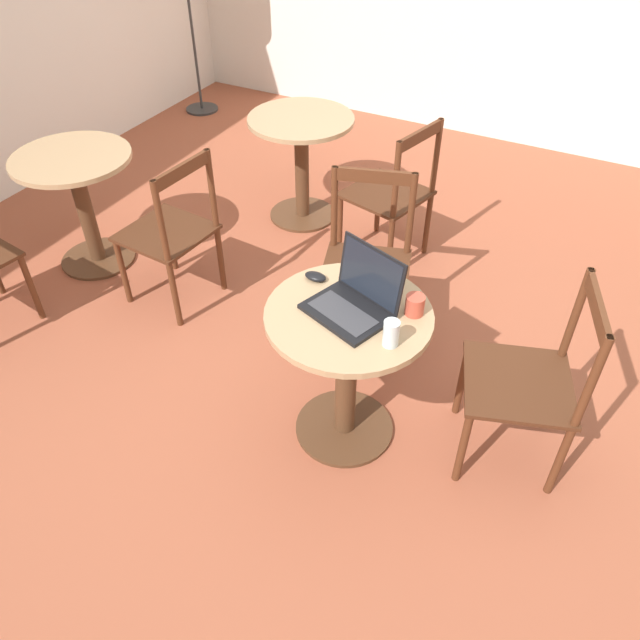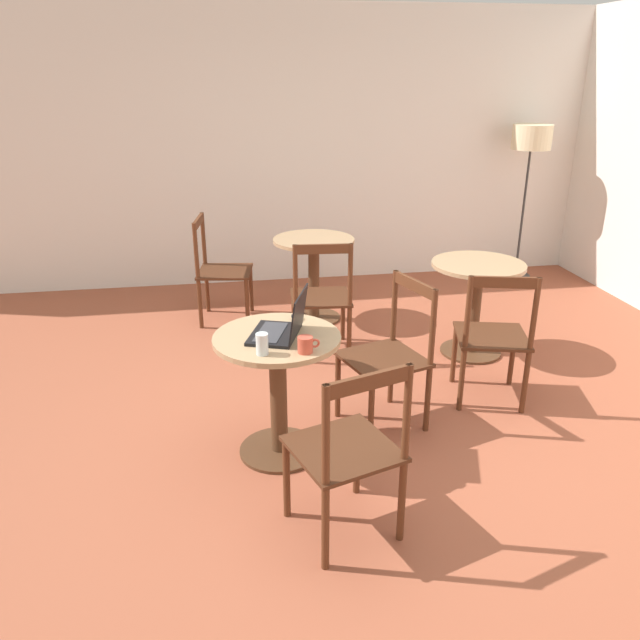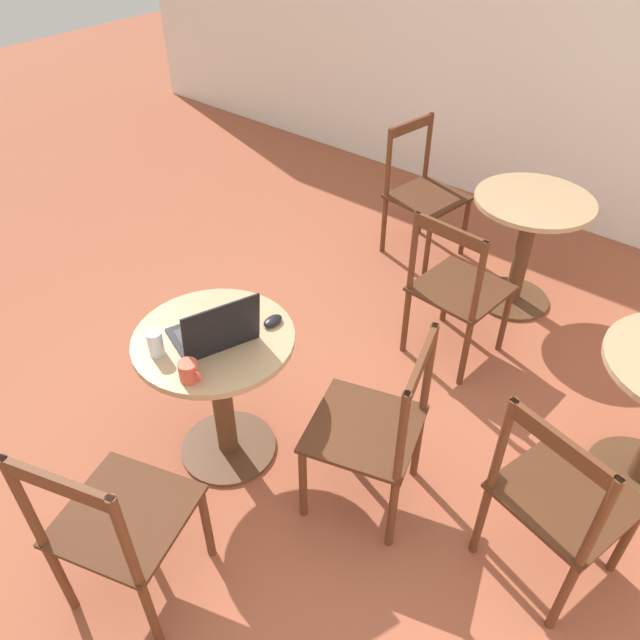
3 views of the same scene
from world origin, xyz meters
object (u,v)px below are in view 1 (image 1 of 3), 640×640
(chair_mid_front, at_px, (392,195))
(chair_far_front, at_px, (172,233))
(cafe_table_mid, at_px, (302,150))
(mouse, at_px, (316,277))
(cafe_table_near, at_px, (347,353))
(cafe_table_far, at_px, (80,191))
(chair_near_front, at_px, (530,382))
(drinking_glass, at_px, (391,333))
(mug, at_px, (415,305))
(laptop, at_px, (354,300))
(chair_near_right, at_px, (367,264))

(chair_mid_front, height_order, chair_far_front, same)
(cafe_table_mid, distance_m, mouse, 1.78)
(cafe_table_near, xyz_separation_m, cafe_table_far, (0.53, 2.07, 0.00))
(chair_near_front, xyz_separation_m, drinking_glass, (-0.34, 0.52, 0.34))
(drinking_glass, bearing_deg, chair_mid_front, 21.50)
(chair_far_front, xyz_separation_m, mouse, (-0.33, -1.10, 0.30))
(mouse, bearing_deg, cafe_table_mid, 31.02)
(cafe_table_near, height_order, chair_near_front, chair_near_front)
(cafe_table_near, height_order, mug, mug)
(cafe_table_mid, height_order, chair_near_front, chair_near_front)
(cafe_table_far, relative_size, chair_far_front, 0.80)
(cafe_table_far, xyz_separation_m, chair_mid_front, (0.92, -1.68, -0.05))
(drinking_glass, bearing_deg, laptop, 59.69)
(cafe_table_far, distance_m, chair_near_front, 2.83)
(chair_mid_front, height_order, drinking_glass, chair_mid_front)
(cafe_table_far, relative_size, laptop, 1.80)
(laptop, distance_m, mouse, 0.26)
(chair_far_front, distance_m, drinking_glass, 1.69)
(cafe_table_near, height_order, laptop, laptop)
(chair_near_right, height_order, chair_mid_front, same)
(chair_near_front, bearing_deg, cafe_table_near, 108.21)
(cafe_table_mid, xyz_separation_m, mouse, (-1.51, -0.91, 0.25))
(chair_far_front, height_order, mouse, chair_far_front)
(cafe_table_near, bearing_deg, chair_near_right, 17.60)
(laptop, bearing_deg, chair_mid_front, 15.56)
(cafe_table_near, bearing_deg, cafe_table_far, 75.56)
(cafe_table_near, height_order, chair_near_right, chair_near_right)
(mug, xyz_separation_m, drinking_glass, (-0.22, 0.01, 0.01))
(mouse, bearing_deg, cafe_table_far, 77.91)
(cafe_table_near, xyz_separation_m, chair_mid_front, (1.46, 0.39, -0.05))
(chair_far_front, xyz_separation_m, laptop, (-0.44, -1.34, 0.33))
(cafe_table_far, relative_size, mouse, 7.41)
(cafe_table_near, distance_m, laptop, 0.28)
(mug, bearing_deg, chair_near_right, 38.34)
(chair_far_front, distance_m, mouse, 1.19)
(chair_mid_front, bearing_deg, cafe_table_near, -165.10)
(laptop, xyz_separation_m, mug, (0.10, -0.23, -0.01))
(chair_near_right, xyz_separation_m, laptop, (-0.68, -0.24, 0.33))
(chair_near_front, bearing_deg, laptop, 106.42)
(cafe_table_far, height_order, chair_far_front, chair_far_front)
(cafe_table_far, xyz_separation_m, mouse, (-0.39, -1.84, 0.25))
(mug, height_order, drinking_glass, drinking_glass)
(drinking_glass, bearing_deg, cafe_table_near, 66.71)
(chair_mid_front, height_order, mug, chair_mid_front)
(chair_mid_front, distance_m, laptop, 1.52)
(cafe_table_near, height_order, mouse, mouse)
(chair_far_front, relative_size, mouse, 9.28)
(chair_near_right, relative_size, mouse, 9.28)
(cafe_table_far, distance_m, laptop, 2.15)
(chair_far_front, bearing_deg, chair_mid_front, -43.64)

